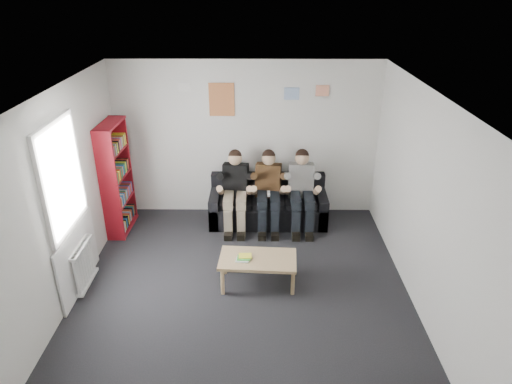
% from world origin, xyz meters
% --- Properties ---
extents(room_shell, '(5.00, 5.00, 5.00)m').
position_xyz_m(room_shell, '(0.00, 0.00, 1.35)').
color(room_shell, black).
rests_on(room_shell, ground).
extents(sofa, '(1.99, 0.81, 0.77)m').
position_xyz_m(sofa, '(0.38, 2.12, 0.28)').
color(sofa, black).
rests_on(sofa, ground).
extents(bookshelf, '(0.28, 0.83, 1.85)m').
position_xyz_m(bookshelf, '(-2.08, 1.82, 0.93)').
color(bookshelf, maroon).
rests_on(bookshelf, ground).
extents(coffee_table, '(1.05, 0.58, 0.42)m').
position_xyz_m(coffee_table, '(0.20, 0.28, 0.37)').
color(coffee_table, tan).
rests_on(coffee_table, ground).
extents(game_cases, '(0.21, 0.18, 0.04)m').
position_xyz_m(game_cases, '(0.01, 0.25, 0.44)').
color(game_cases, silver).
rests_on(game_cases, coffee_table).
extents(person_left, '(0.42, 0.90, 1.31)m').
position_xyz_m(person_left, '(-0.18, 1.93, 0.64)').
color(person_left, black).
rests_on(person_left, sofa).
extents(person_middle, '(0.42, 0.90, 1.31)m').
position_xyz_m(person_middle, '(0.38, 1.93, 0.64)').
color(person_middle, '#55381C').
rests_on(person_middle, sofa).
extents(person_right, '(0.43, 0.91, 1.32)m').
position_xyz_m(person_right, '(0.93, 1.93, 0.64)').
color(person_right, silver).
rests_on(person_right, sofa).
extents(radiator, '(0.10, 0.64, 0.60)m').
position_xyz_m(radiator, '(-2.15, 0.20, 0.35)').
color(radiator, white).
rests_on(radiator, ground).
extents(window, '(0.05, 1.30, 2.36)m').
position_xyz_m(window, '(-2.22, 0.20, 1.03)').
color(window, white).
rests_on(window, room_shell).
extents(poster_large, '(0.42, 0.01, 0.55)m').
position_xyz_m(poster_large, '(-0.40, 2.49, 2.05)').
color(poster_large, gold).
rests_on(poster_large, room_shell).
extents(poster_blue, '(0.25, 0.01, 0.20)m').
position_xyz_m(poster_blue, '(0.75, 2.49, 2.15)').
color(poster_blue, '#3A76C7').
rests_on(poster_blue, room_shell).
extents(poster_pink, '(0.22, 0.01, 0.18)m').
position_xyz_m(poster_pink, '(1.25, 2.49, 2.20)').
color(poster_pink, '#DB448E').
rests_on(poster_pink, room_shell).
extents(poster_sign, '(0.20, 0.01, 0.14)m').
position_xyz_m(poster_sign, '(-1.00, 2.49, 2.25)').
color(poster_sign, white).
rests_on(poster_sign, room_shell).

